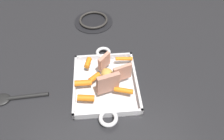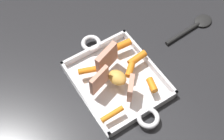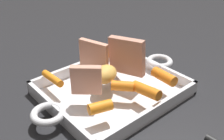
# 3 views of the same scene
# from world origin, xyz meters

# --- Properties ---
(ground_plane) EXTENTS (1.98, 1.98, 0.00)m
(ground_plane) POSITION_xyz_m (0.00, 0.00, 0.00)
(ground_plane) COLOR #232326
(roasting_dish) EXTENTS (0.38, 0.25, 0.03)m
(roasting_dish) POSITION_xyz_m (0.00, 0.00, 0.01)
(roasting_dish) COLOR silver
(roasting_dish) RESTS_ON ground_plane
(roast_slice_thick) EXTENTS (0.04, 0.09, 0.09)m
(roast_slice_thick) POSITION_xyz_m (-0.05, -0.01, 0.07)
(roast_slice_thick) COLOR tan
(roast_slice_thick) RESTS_ON roasting_dish
(roast_slice_thin) EXTENTS (0.05, 0.05, 0.06)m
(roast_slice_thin) POSITION_xyz_m (0.07, -0.00, 0.06)
(roast_slice_thin) COLOR tan
(roast_slice_thin) RESTS_ON roasting_dish
(roast_slice_outer) EXTENTS (0.03, 0.07, 0.07)m
(roast_slice_outer) POSITION_xyz_m (0.00, -0.06, 0.07)
(roast_slice_outer) COLOR tan
(roast_slice_outer) RESTS_ON roasting_dish
(baby_carrot_northeast) EXTENTS (0.05, 0.03, 0.02)m
(baby_carrot_northeast) POSITION_xyz_m (0.09, 0.07, 0.04)
(baby_carrot_northeast) COLOR orange
(baby_carrot_northeast) RESTS_ON roasting_dish
(baby_carrot_southwest) EXTENTS (0.04, 0.07, 0.02)m
(baby_carrot_southwest) POSITION_xyz_m (-0.06, -0.06, 0.04)
(baby_carrot_southwest) COLOR orange
(baby_carrot_southwest) RESTS_ON roasting_dish
(baby_carrot_southeast) EXTENTS (0.05, 0.05, 0.02)m
(baby_carrot_southeast) POSITION_xyz_m (0.01, 0.04, 0.04)
(baby_carrot_southeast) COLOR orange
(baby_carrot_southeast) RESTS_ON roasting_dish
(baby_carrot_center_right) EXTENTS (0.03, 0.07, 0.03)m
(baby_carrot_center_right) POSITION_xyz_m (-0.02, 0.08, 0.04)
(baby_carrot_center_right) COLOR orange
(baby_carrot_center_right) RESTS_ON roasting_dish
(baby_carrot_northwest) EXTENTS (0.03, 0.06, 0.03)m
(baby_carrot_northwest) POSITION_xyz_m (-0.08, 0.07, 0.04)
(baby_carrot_northwest) COLOR orange
(baby_carrot_northwest) RESTS_ON roasting_dish
(baby_carrot_center_left) EXTENTS (0.02, 0.07, 0.02)m
(baby_carrot_center_left) POSITION_xyz_m (0.10, -0.08, 0.04)
(baby_carrot_center_left) COLOR orange
(baby_carrot_center_left) RESTS_ON roasting_dish
(potato_whole) EXTENTS (0.07, 0.06, 0.04)m
(potato_whole) POSITION_xyz_m (0.01, -0.01, 0.05)
(potato_whole) COLOR gold
(potato_whole) RESTS_ON roasting_dish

